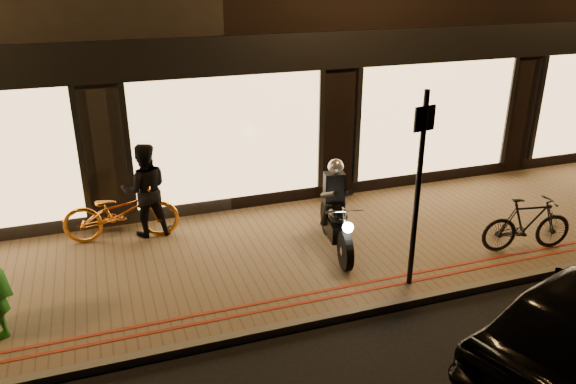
% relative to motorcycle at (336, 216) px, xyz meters
% --- Properties ---
extents(ground, '(90.00, 90.00, 0.00)m').
position_rel_motorcycle_xyz_m(ground, '(-1.29, -1.83, -0.73)').
color(ground, black).
rests_on(ground, ground).
extents(sidewalk, '(50.00, 4.00, 0.12)m').
position_rel_motorcycle_xyz_m(sidewalk, '(-1.29, 0.17, -0.67)').
color(sidewalk, brown).
rests_on(sidewalk, ground).
extents(kerb_stone, '(50.00, 0.14, 0.12)m').
position_rel_motorcycle_xyz_m(kerb_stone, '(-1.29, -1.78, -0.67)').
color(kerb_stone, '#59544C').
rests_on(kerb_stone, ground).
extents(red_kerb_lines, '(50.00, 0.26, 0.01)m').
position_rel_motorcycle_xyz_m(red_kerb_lines, '(-1.29, -1.28, -0.61)').
color(red_kerb_lines, maroon).
rests_on(red_kerb_lines, sidewalk).
extents(motorcycle, '(0.67, 1.93, 1.59)m').
position_rel_motorcycle_xyz_m(motorcycle, '(0.00, 0.00, 0.00)').
color(motorcycle, black).
rests_on(motorcycle, sidewalk).
extents(sign_post, '(0.35, 0.09, 3.00)m').
position_rel_motorcycle_xyz_m(sign_post, '(0.64, -1.40, 1.06)').
color(sign_post, black).
rests_on(sign_post, sidewalk).
extents(bicycle_gold, '(2.05, 0.91, 1.04)m').
position_rel_motorcycle_xyz_m(bicycle_gold, '(-3.41, 1.59, -0.09)').
color(bicycle_gold, orange).
rests_on(bicycle_gold, sidewalk).
extents(bicycle_dark, '(1.65, 0.73, 0.96)m').
position_rel_motorcycle_xyz_m(bicycle_dark, '(3.05, -1.08, -0.13)').
color(bicycle_dark, black).
rests_on(bicycle_dark, sidewalk).
extents(person_dark, '(0.85, 0.67, 1.71)m').
position_rel_motorcycle_xyz_m(person_dark, '(-2.95, 1.64, 0.24)').
color(person_dark, black).
rests_on(person_dark, sidewalk).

